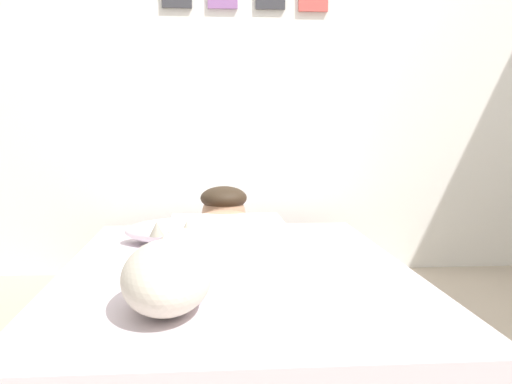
{
  "coord_description": "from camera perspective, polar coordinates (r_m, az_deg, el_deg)",
  "views": [
    {
      "loc": [
        -0.23,
        -1.88,
        0.85
      ],
      "look_at": [
        -0.02,
        0.62,
        0.56
      ],
      "focal_mm": 41.9,
      "sensor_mm": 36.0,
      "label": 1
    }
  ],
  "objects": [
    {
      "name": "bed",
      "position": [
        2.32,
        -1.9,
        -10.9
      ],
      "size": [
        1.33,
        1.96,
        0.31
      ],
      "color": "#4C4742",
      "rests_on": "ground"
    },
    {
      "name": "dog",
      "position": [
        1.79,
        -8.33,
        -7.57
      ],
      "size": [
        0.26,
        0.57,
        0.21
      ],
      "color": "beige",
      "rests_on": "bed"
    },
    {
      "name": "back_wall",
      "position": [
        3.44,
        -0.95,
        13.34
      ],
      "size": [
        4.2,
        0.12,
        2.5
      ],
      "color": "silver",
      "rests_on": "ground"
    },
    {
      "name": "ground_plane",
      "position": [
        2.08,
        2.06,
        -17.5
      ],
      "size": [
        12.39,
        12.39,
        0.0
      ],
      "primitive_type": "plane",
      "color": "tan"
    },
    {
      "name": "cell_phone",
      "position": [
        2.36,
        -5.17,
        -6.58
      ],
      "size": [
        0.07,
        0.14,
        0.01
      ],
      "primitive_type": "cube",
      "color": "black",
      "rests_on": "bed"
    },
    {
      "name": "person_lying",
      "position": [
        2.23,
        -2.81,
        -4.63
      ],
      "size": [
        0.43,
        0.92,
        0.27
      ],
      "color": "silver",
      "rests_on": "bed"
    },
    {
      "name": "coffee_cup",
      "position": [
        2.62,
        2.05,
        -4.46
      ],
      "size": [
        0.12,
        0.09,
        0.07
      ],
      "color": "#D84C47",
      "rests_on": "bed"
    },
    {
      "name": "pillow",
      "position": [
        2.73,
        -7.02,
        -3.7
      ],
      "size": [
        0.52,
        0.32,
        0.11
      ],
      "primitive_type": "ellipsoid",
      "color": "silver",
      "rests_on": "bed"
    }
  ]
}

